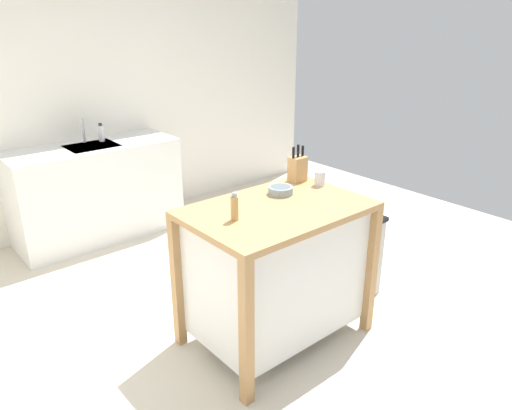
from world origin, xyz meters
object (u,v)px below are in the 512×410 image
trash_bin (355,257)px  bottle_dish_soap (101,133)px  drinking_cup (320,178)px  pepper_grinder (234,207)px  kitchen_island (277,267)px  sink_faucet (83,131)px  bowl_ceramic_wide (281,190)px  knife_block (298,168)px

trash_bin → bottle_dish_soap: 2.57m
drinking_cup → pepper_grinder: 0.80m
kitchen_island → sink_faucet: 2.45m
kitchen_island → bowl_ceramic_wide: bowl_ceramic_wide is taller
knife_block → bowl_ceramic_wide: size_ratio=1.59×
knife_block → trash_bin: 0.83m
pepper_grinder → trash_bin: 1.30m
pepper_grinder → bottle_dish_soap: 2.34m
knife_block → bowl_ceramic_wide: 0.30m
bowl_ceramic_wide → drinking_cup: size_ratio=1.65×
knife_block → sink_faucet: (-0.65, 2.12, -0.01)m
bowl_ceramic_wide → drinking_cup: drinking_cup is taller
sink_faucet → bottle_dish_soap: size_ratio=1.30×
bowl_ceramic_wide → bottle_dish_soap: (-0.24, 2.18, 0.02)m
kitchen_island → trash_bin: size_ratio=1.75×
bowl_ceramic_wide → drinking_cup: (0.31, -0.05, 0.02)m
bowl_ceramic_wide → kitchen_island: bearing=-137.2°
knife_block → drinking_cup: size_ratio=2.63×
pepper_grinder → bottle_dish_soap: (0.24, 2.33, -0.03)m
sink_faucet → bottle_dish_soap: (0.14, -0.06, -0.03)m
bowl_ceramic_wide → drinking_cup: 0.32m
bowl_ceramic_wide → pepper_grinder: pepper_grinder is taller
pepper_grinder → bottle_dish_soap: pepper_grinder is taller
sink_faucet → bottle_dish_soap: bearing=-22.5°
sink_faucet → knife_block: bearing=-73.0°
kitchen_island → knife_block: knife_block is taller
bottle_dish_soap → kitchen_island: bearing=-88.1°
drinking_cup → sink_faucet: (-0.70, 2.29, 0.03)m
knife_block → bottle_dish_soap: (-0.51, 2.07, -0.05)m
trash_bin → pepper_grinder: bearing=179.9°
sink_faucet → bottle_dish_soap: 0.16m
pepper_grinder → drinking_cup: bearing=7.1°
kitchen_island → pepper_grinder: (-0.32, 0.01, 0.49)m
bowl_ceramic_wide → trash_bin: 0.90m
drinking_cup → sink_faucet: bearing=106.9°
kitchen_island → drinking_cup: (0.48, 0.10, 0.46)m
kitchen_island → trash_bin: bearing=0.2°
knife_block → bottle_dish_soap: size_ratio=1.51×
kitchen_island → knife_block: bearing=32.0°
pepper_grinder → sink_faucet: bearing=87.6°
pepper_grinder → bowl_ceramic_wide: bearing=16.7°
trash_bin → bottle_dish_soap: bearing=110.4°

